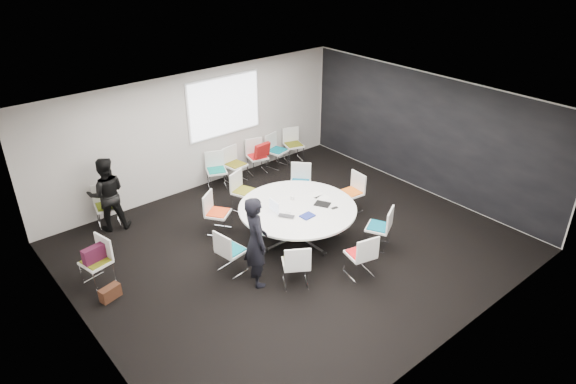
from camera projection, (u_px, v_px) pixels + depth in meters
room_shell at (297, 183)px, 9.61m from camera, size 8.08×7.08×2.88m
conference_table at (297, 215)px, 10.23m from camera, size 2.34×2.34×0.73m
projection_screen at (225, 106)px, 12.14m from camera, size 1.90×0.03×1.35m
chair_ring_a at (351, 200)px, 11.36m from camera, size 0.49×0.50×0.88m
chair_ring_b at (300, 190)px, 11.76m from camera, size 0.64×0.64×0.88m
chair_ring_c at (244, 198)px, 11.41m from camera, size 0.59×0.58×0.88m
chair_ring_d at (218, 220)px, 10.57m from camera, size 0.64×0.63×0.88m
chair_ring_e at (232, 259)px, 9.38m from camera, size 0.51×0.52×0.88m
chair_ring_f at (296, 272)px, 9.03m from camera, size 0.63×0.63×0.88m
chair_ring_g at (360, 262)px, 9.28m from camera, size 0.55×0.54×0.88m
chair_ring_h at (378, 235)px, 10.09m from camera, size 0.61×0.61×0.88m
chair_back_a at (217, 177)px, 12.35m from camera, size 0.60×0.59×0.88m
chair_back_b at (236, 171)px, 12.64m from camera, size 0.51×0.50×0.88m
chair_back_c at (257, 163)px, 13.07m from camera, size 0.55×0.54×0.88m
chair_back_d at (277, 157)px, 13.40m from camera, size 0.55×0.54×0.88m
chair_back_e at (293, 151)px, 13.76m from camera, size 0.57×0.56×0.88m
chair_spare_left at (98, 270)px, 9.08m from camera, size 0.54×0.55×0.88m
chair_person_back at (108, 213)px, 10.84m from camera, size 0.54×0.54×0.88m
person_main at (256, 241)px, 8.83m from camera, size 0.58×0.72×1.71m
person_back at (107, 194)px, 10.48m from camera, size 0.93×0.83×1.60m
laptop at (287, 215)px, 9.85m from camera, size 0.34×0.37×0.02m
laptop_lid at (274, 206)px, 9.92m from camera, size 0.04×0.30×0.22m
notebook_black at (322, 204)px, 10.23m from camera, size 0.34×0.37×0.02m
tablet_folio at (307, 216)px, 9.82m from camera, size 0.27×0.21×0.03m
papers_right at (316, 195)px, 10.60m from camera, size 0.34×0.27×0.00m
papers_front at (322, 198)px, 10.47m from camera, size 0.32×0.23×0.00m
cup at (292, 198)px, 10.38m from camera, size 0.08×0.08×0.09m
phone at (335, 208)px, 10.10m from camera, size 0.15×0.09×0.01m
maroon_bag at (94, 254)px, 8.91m from camera, size 0.42×0.21×0.28m
brown_bag at (110, 293)px, 8.76m from camera, size 0.39×0.24×0.24m
red_jacket at (262, 150)px, 12.72m from camera, size 0.45×0.19×0.36m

